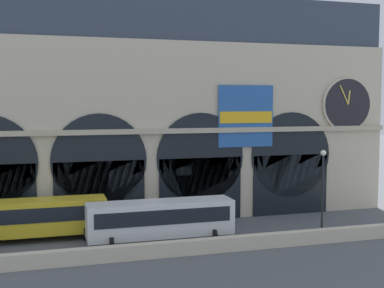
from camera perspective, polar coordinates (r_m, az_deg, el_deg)
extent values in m
plane|color=#54565B|center=(39.21, -3.11, -10.74)|extent=(200.00, 200.00, 0.00)
cube|color=beige|center=(34.92, -1.41, -11.82)|extent=(90.00, 0.70, 1.02)
cube|color=beige|center=(45.57, -5.43, 1.52)|extent=(45.99, 5.77, 15.82)
cube|color=#333D4C|center=(46.40, -5.60, 14.00)|extent=(45.99, 5.17, 4.24)
cube|color=black|center=(42.65, -10.49, -5.68)|extent=(7.56, 0.20, 5.61)
cylinder|color=black|center=(42.23, -10.55, -1.93)|extent=(7.96, 0.20, 7.96)
cube|color=black|center=(44.40, 0.98, -5.19)|extent=(7.56, 0.20, 5.61)
cylinder|color=black|center=(44.00, 0.99, -1.59)|extent=(7.96, 0.20, 7.96)
cube|color=black|center=(47.75, 11.20, -4.57)|extent=(7.56, 0.20, 5.61)
cylinder|color=black|center=(47.37, 11.26, -1.22)|extent=(7.96, 0.20, 7.96)
cylinder|color=beige|center=(50.01, 17.34, 4.34)|extent=(5.28, 0.25, 5.28)
cylinder|color=black|center=(49.91, 17.41, 4.34)|extent=(4.89, 0.06, 4.89)
cube|color=gold|center=(49.90, 17.54, 5.10)|extent=(0.31, 0.04, 1.35)
cube|color=gold|center=(49.58, 17.03, 5.41)|extent=(1.06, 0.04, 1.90)
cube|color=#2659A5|center=(45.07, 6.19, 3.19)|extent=(5.23, 0.12, 5.55)
cube|color=yellow|center=(45.00, 6.23, 3.06)|extent=(5.02, 0.04, 1.04)
cube|color=#B6AB91|center=(42.59, -4.65, 1.47)|extent=(45.99, 0.50, 0.44)
cube|color=gold|center=(40.10, -17.79, -7.97)|extent=(11.00, 2.50, 2.60)
cube|color=black|center=(38.78, -17.85, -7.87)|extent=(10.12, 0.04, 1.10)
cylinder|color=black|center=(39.39, -12.09, -10.02)|extent=(0.28, 1.00, 1.00)
cylinder|color=black|center=(41.56, -12.33, -9.24)|extent=(0.28, 1.00, 1.00)
cube|color=white|center=(37.86, -3.61, -8.50)|extent=(11.00, 2.50, 2.60)
cube|color=black|center=(36.57, -3.17, -8.41)|extent=(10.12, 0.04, 1.10)
cylinder|color=black|center=(36.48, -9.22, -11.18)|extent=(0.28, 1.00, 1.00)
cylinder|color=black|center=(38.63, -9.65, -10.27)|extent=(0.28, 1.00, 1.00)
cylinder|color=black|center=(38.14, 2.53, -10.41)|extent=(0.28, 1.00, 1.00)
cylinder|color=black|center=(40.21, 1.47, -9.61)|extent=(0.28, 1.00, 1.00)
cylinder|color=black|center=(39.42, 14.70, -5.96)|extent=(0.16, 0.16, 6.50)
sphere|color=#F2EDCC|center=(38.94, 14.81, -0.99)|extent=(0.44, 0.44, 0.44)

